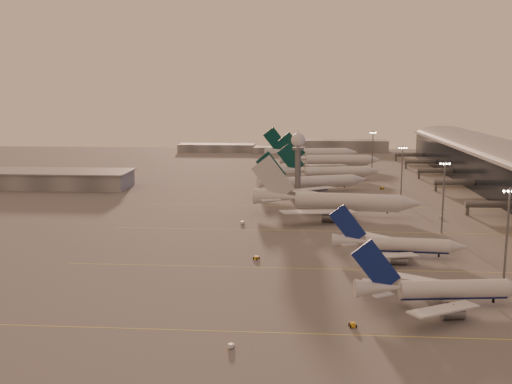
{
  "coord_description": "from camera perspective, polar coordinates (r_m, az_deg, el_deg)",
  "views": [
    {
      "loc": [
        5.67,
        -150.58,
        49.23
      ],
      "look_at": [
        -10.9,
        76.2,
        9.91
      ],
      "focal_mm": 42.0,
      "sensor_mm": 36.0,
      "label": 1
    }
  ],
  "objects": [
    {
      "name": "narrowbody_mid",
      "position": [
        182.22,
        13.34,
        -5.11
      ],
      "size": [
        39.86,
        31.73,
        15.57
      ],
      "color": "silver",
      "rests_on": "ground"
    },
    {
      "name": "mast_c",
      "position": [
        266.69,
        13.72,
        1.88
      ],
      "size": [
        3.6,
        0.56,
        25.0
      ],
      "color": "#5A5C62",
      "rests_on": "ground"
    },
    {
      "name": "mast_b",
      "position": [
        214.37,
        17.42,
        -0.17
      ],
      "size": [
        3.6,
        0.56,
        25.0
      ],
      "color": "#5A5C62",
      "rests_on": "ground"
    },
    {
      "name": "gsv_truck_b",
      "position": [
        198.85,
        15.65,
        -4.61
      ],
      "size": [
        4.69,
        1.83,
        1.89
      ],
      "color": "gold",
      "rests_on": "ground"
    },
    {
      "name": "gsv_truck_a",
      "position": [
        118.63,
        -2.24,
        -14.19
      ],
      "size": [
        4.92,
        4.25,
        1.95
      ],
      "color": "silver",
      "rests_on": "ground"
    },
    {
      "name": "greentail_a",
      "position": [
        290.52,
        5.45,
        0.73
      ],
      "size": [
        53.83,
        42.73,
        20.39
      ],
      "color": "silver",
      "rests_on": "ground"
    },
    {
      "name": "gsv_catering_b",
      "position": [
        240.35,
        17.26,
        -1.94
      ],
      "size": [
        5.65,
        3.89,
        4.25
      ],
      "color": "silver",
      "rests_on": "ground"
    },
    {
      "name": "ground",
      "position": [
        158.52,
        1.94,
        -8.29
      ],
      "size": [
        700.0,
        700.0,
        0.0
      ],
      "primitive_type": "plane",
      "color": "#525050",
      "rests_on": "ground"
    },
    {
      "name": "mast_a",
      "position": [
        163.32,
        22.8,
        -3.52
      ],
      "size": [
        3.6,
        0.56,
        25.0
      ],
      "color": "#5A5C62",
      "rests_on": "ground"
    },
    {
      "name": "gsv_tug_mid",
      "position": [
        175.65,
        0.03,
        -6.3
      ],
      "size": [
        3.88,
        3.52,
        0.95
      ],
      "color": "gold",
      "rests_on": "ground"
    },
    {
      "name": "widebody_white",
      "position": [
        237.39,
        7.66,
        -1.25
      ],
      "size": [
        66.5,
        53.03,
        23.42
      ],
      "color": "silver",
      "rests_on": "ground"
    },
    {
      "name": "greentail_c",
      "position": [
        374.35,
        7.09,
        2.81
      ],
      "size": [
        63.69,
        51.18,
        23.17
      ],
      "color": "silver",
      "rests_on": "ground"
    },
    {
      "name": "gsv_tug_near",
      "position": [
        129.67,
        9.2,
        -12.4
      ],
      "size": [
        2.61,
        3.71,
        0.97
      ],
      "color": "gold",
      "rests_on": "ground"
    },
    {
      "name": "taxiway_markings",
      "position": [
        213.75,
        10.62,
        -3.67
      ],
      "size": [
        180.0,
        185.25,
        0.02
      ],
      "color": "#E0CE4F",
      "rests_on": "ground"
    },
    {
      "name": "hangar",
      "position": [
        319.76,
        -19.01,
        1.2
      ],
      "size": [
        82.0,
        27.0,
        8.5
      ],
      "color": "slate",
      "rests_on": "ground"
    },
    {
      "name": "radar_tower",
      "position": [
        272.05,
        4.03,
        3.82
      ],
      "size": [
        6.4,
        6.4,
        31.1
      ],
      "color": "#5A5C62",
      "rests_on": "ground"
    },
    {
      "name": "greentail_b",
      "position": [
        326.96,
        6.99,
        1.71
      ],
      "size": [
        55.67,
        44.64,
        20.32
      ],
      "color": "silver",
      "rests_on": "ground"
    },
    {
      "name": "gsv_catering_a",
      "position": [
        161.26,
        20.23,
        -7.86
      ],
      "size": [
        5.17,
        3.42,
        3.9
      ],
      "color": "silver",
      "rests_on": "ground"
    },
    {
      "name": "gsv_truck_d",
      "position": [
        283.27,
        0.38,
        0.05
      ],
      "size": [
        4.1,
        6.16,
        2.34
      ],
      "color": "silver",
      "rests_on": "ground"
    },
    {
      "name": "distant_horizon",
      "position": [
        477.88,
        3.81,
        4.35
      ],
      "size": [
        165.0,
        37.5,
        9.0
      ],
      "color": "slate",
      "rests_on": "ground"
    },
    {
      "name": "mast_d",
      "position": [
        354.9,
        11.03,
        3.89
      ],
      "size": [
        3.6,
        0.56,
        25.0
      ],
      "color": "#5A5C62",
      "rests_on": "ground"
    },
    {
      "name": "greentail_d",
      "position": [
        413.97,
        5.29,
        3.52
      ],
      "size": [
        64.98,
        52.17,
        23.67
      ],
      "color": "silver",
      "rests_on": "ground"
    },
    {
      "name": "gsv_truck_c",
      "position": [
        220.55,
        -1.24,
        -2.78
      ],
      "size": [
        4.82,
        5.91,
        2.31
      ],
      "color": "silver",
      "rests_on": "ground"
    },
    {
      "name": "narrowbody_near",
      "position": [
        144.99,
        17.23,
        -9.13
      ],
      "size": [
        41.27,
        32.77,
        16.16
      ],
      "color": "silver",
      "rests_on": "ground"
    },
    {
      "name": "gsv_tug_hangar",
      "position": [
        303.08,
        11.92,
        0.36
      ],
      "size": [
        4.1,
        2.92,
        1.07
      ],
      "color": "gold",
      "rests_on": "ground"
    }
  ]
}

